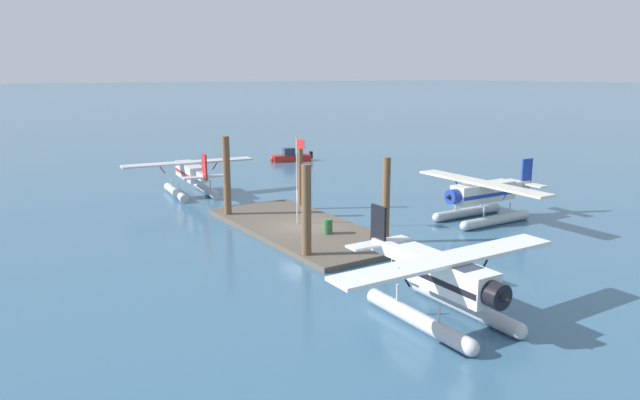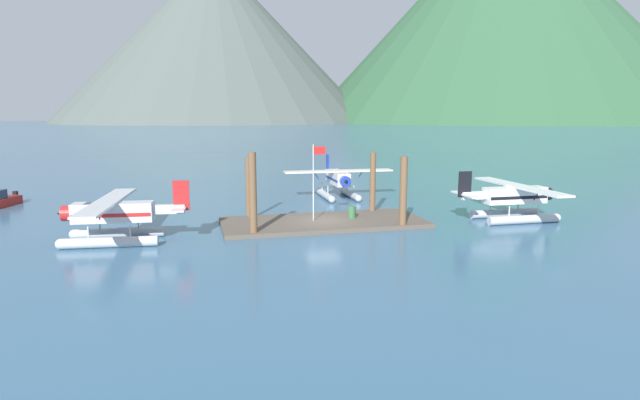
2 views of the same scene
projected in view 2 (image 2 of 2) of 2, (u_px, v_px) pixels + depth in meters
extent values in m
plane|color=#38607F|center=(323.00, 224.00, 37.40)|extent=(1200.00, 1200.00, 0.00)
cube|color=brown|center=(323.00, 222.00, 37.37)|extent=(14.69, 6.31, 0.30)
cylinder|color=brown|center=(253.00, 195.00, 33.17)|extent=(0.50, 0.50, 5.56)
cylinder|color=brown|center=(403.00, 193.00, 35.57)|extent=(0.51, 0.51, 5.08)
cylinder|color=brown|center=(248.00, 189.00, 38.61)|extent=(0.37, 0.37, 4.77)
cylinder|color=brown|center=(373.00, 184.00, 40.76)|extent=(0.45, 0.45, 4.97)
cylinder|color=silver|center=(313.00, 184.00, 36.82)|extent=(0.08, 0.08, 5.44)
cube|color=red|center=(319.00, 150.00, 36.53)|extent=(0.90, 0.03, 0.56)
sphere|color=gold|center=(313.00, 145.00, 36.35)|extent=(0.10, 0.10, 0.10)
cylinder|color=#33663D|center=(352.00, 212.00, 38.21)|extent=(0.58, 0.58, 0.88)
torus|color=#33663D|center=(352.00, 212.00, 38.21)|extent=(0.62, 0.62, 0.04)
cone|color=#2D5638|center=(504.00, 14.00, 490.56)|extent=(379.84, 379.84, 204.48)
cone|color=#4C5651|center=(216.00, 40.00, 471.59)|extent=(290.49, 290.49, 149.99)
cylinder|color=#B7BABF|center=(504.00, 213.00, 39.92)|extent=(5.61, 0.76, 0.64)
sphere|color=#B7BABF|center=(535.00, 212.00, 40.55)|extent=(0.64, 0.64, 0.64)
cylinder|color=#B7BABF|center=(523.00, 220.00, 37.52)|extent=(5.61, 0.76, 0.64)
sphere|color=#B7BABF|center=(557.00, 218.00, 38.14)|extent=(0.64, 0.64, 0.64)
cylinder|color=#B7BABF|center=(518.00, 204.00, 40.08)|extent=(0.10, 0.10, 0.70)
cylinder|color=#B7BABF|center=(490.00, 205.00, 39.55)|extent=(0.10, 0.10, 0.70)
cylinder|color=#B7BABF|center=(538.00, 210.00, 37.68)|extent=(0.10, 0.10, 0.70)
cylinder|color=#B7BABF|center=(509.00, 211.00, 37.14)|extent=(0.10, 0.10, 0.70)
cube|color=white|center=(515.00, 195.00, 38.45)|extent=(4.83, 1.34, 1.20)
cube|color=black|center=(515.00, 196.00, 38.47)|extent=(4.73, 1.36, 0.24)
cube|color=#283347|center=(528.00, 190.00, 38.64)|extent=(1.12, 1.08, 0.56)
cube|color=white|center=(519.00, 186.00, 38.41)|extent=(1.62, 10.43, 0.14)
cylinder|color=black|center=(502.00, 187.00, 40.58)|extent=(0.09, 0.62, 0.84)
cylinder|color=black|center=(537.00, 195.00, 36.35)|extent=(0.09, 0.62, 0.84)
cylinder|color=black|center=(546.00, 194.00, 39.05)|extent=(0.62, 0.97, 0.96)
cone|color=black|center=(551.00, 194.00, 39.15)|extent=(0.36, 0.37, 0.36)
cube|color=white|center=(475.00, 195.00, 37.71)|extent=(2.21, 0.49, 0.56)
cube|color=black|center=(465.00, 184.00, 37.37)|extent=(1.00, 0.14, 1.90)
cube|color=white|center=(466.00, 194.00, 37.52)|extent=(0.87, 3.22, 0.10)
cylinder|color=#B7BABF|center=(350.00, 194.00, 49.50)|extent=(0.80, 5.62, 0.64)
sphere|color=#B7BABF|center=(359.00, 199.00, 46.81)|extent=(0.64, 0.64, 0.64)
cylinder|color=#B7BABF|center=(325.00, 195.00, 48.96)|extent=(0.80, 5.62, 0.64)
sphere|color=#B7BABF|center=(332.00, 200.00, 46.27)|extent=(0.64, 0.64, 0.64)
cylinder|color=#B7BABF|center=(354.00, 189.00, 48.24)|extent=(0.10, 0.10, 0.70)
cylinder|color=#B7BABF|center=(347.00, 185.00, 50.55)|extent=(0.10, 0.10, 0.70)
cylinder|color=#B7BABF|center=(328.00, 190.00, 47.70)|extent=(0.10, 0.10, 0.70)
cylinder|color=#B7BABF|center=(322.00, 186.00, 50.01)|extent=(0.10, 0.10, 0.70)
cube|color=silver|center=(338.00, 178.00, 48.96)|extent=(1.38, 4.83, 1.20)
cube|color=#1E389E|center=(338.00, 179.00, 48.98)|extent=(1.39, 4.74, 0.24)
cube|color=#283347|center=(341.00, 176.00, 47.87)|extent=(1.08, 1.13, 0.56)
cube|color=silver|center=(339.00, 171.00, 48.56)|extent=(10.44, 1.69, 0.14)
cylinder|color=#1E389E|center=(361.00, 174.00, 49.09)|extent=(0.62, 0.10, 0.84)
cylinder|color=#1E389E|center=(316.00, 175.00, 48.14)|extent=(0.62, 0.10, 0.84)
cylinder|color=#1E389E|center=(345.00, 181.00, 46.36)|extent=(0.98, 0.63, 0.96)
cone|color=black|center=(347.00, 182.00, 45.93)|extent=(0.37, 0.36, 0.36)
cube|color=silver|center=(330.00, 173.00, 52.07)|extent=(0.50, 2.21, 0.56)
cube|color=#1E389E|center=(328.00, 164.00, 52.80)|extent=(0.15, 1.00, 1.90)
cube|color=silver|center=(328.00, 171.00, 52.83)|extent=(3.22, 0.89, 0.10)
cylinder|color=#B7BABF|center=(110.00, 242.00, 30.87)|extent=(5.64, 1.20, 0.64)
sphere|color=#B7BABF|center=(61.00, 244.00, 30.46)|extent=(0.64, 0.64, 0.64)
cylinder|color=#B7BABF|center=(120.00, 233.00, 33.31)|extent=(5.64, 1.20, 0.64)
sphere|color=#B7BABF|center=(74.00, 234.00, 32.90)|extent=(0.64, 0.64, 0.64)
cylinder|color=#B7BABF|center=(88.00, 232.00, 30.59)|extent=(0.10, 0.10, 0.70)
cylinder|color=#B7BABF|center=(130.00, 231.00, 30.94)|extent=(0.10, 0.10, 0.70)
cylinder|color=#B7BABF|center=(100.00, 223.00, 33.02)|extent=(0.10, 0.10, 0.70)
cylinder|color=#B7BABF|center=(138.00, 222.00, 33.38)|extent=(0.10, 0.10, 0.70)
cube|color=silver|center=(113.00, 212.00, 31.82)|extent=(4.90, 1.71, 1.20)
cube|color=#B21E1E|center=(113.00, 214.00, 31.84)|extent=(4.81, 1.72, 0.24)
cube|color=#283347|center=(95.00, 207.00, 31.61)|extent=(1.20, 1.16, 0.56)
cube|color=silver|center=(107.00, 202.00, 31.67)|extent=(2.43, 10.49, 0.14)
cylinder|color=#B21E1E|center=(98.00, 214.00, 29.58)|extent=(0.14, 0.63, 0.84)
cylinder|color=#B21E1E|center=(116.00, 201.00, 33.87)|extent=(0.14, 0.63, 0.84)
cylinder|color=#B21E1E|center=(67.00, 213.00, 31.43)|extent=(0.69, 1.02, 0.96)
cone|color=black|center=(59.00, 214.00, 31.36)|extent=(0.38, 0.39, 0.36)
cube|color=silver|center=(167.00, 209.00, 32.28)|extent=(2.23, 0.66, 0.56)
cube|color=#B21E1E|center=(181.00, 195.00, 32.27)|extent=(1.01, 0.22, 1.90)
cube|color=silver|center=(180.00, 207.00, 32.38)|extent=(1.12, 3.26, 0.10)
cube|color=#B2231E|center=(0.00, 202.00, 44.56)|extent=(2.55, 4.45, 0.70)
cube|color=black|center=(16.00, 195.00, 46.77)|extent=(0.43, 0.40, 0.80)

